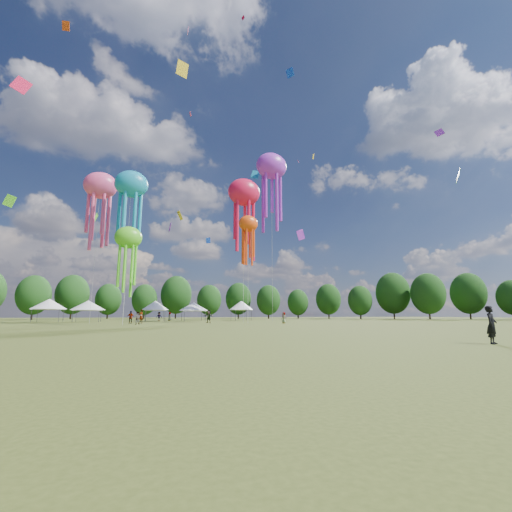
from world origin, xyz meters
name	(u,v)px	position (x,y,z in m)	size (l,w,h in m)	color
ground	(347,347)	(0.00, 0.00, 0.00)	(300.00, 300.00, 0.00)	#384416
observer_main	(492,325)	(6.52, -0.89, 0.79)	(0.57, 0.38, 1.57)	black
spectator_near	(137,318)	(-7.13, 33.61, 0.78)	(0.76, 0.59, 1.56)	gray
spectators_far	(197,317)	(2.40, 46.16, 0.87)	(29.42, 25.07, 1.93)	gray
festival_tents	(147,305)	(-5.35, 55.22, 2.87)	(39.57, 10.67, 4.02)	#47474C
show_kites	(219,198)	(4.88, 42.29, 20.56)	(34.96, 19.18, 32.63)	#1692BF
small_kites	(189,140)	(-0.61, 41.63, 29.64)	(64.90, 54.41, 44.57)	#1692BF
treeline	(154,289)	(-3.87, 62.51, 6.54)	(201.57, 95.24, 13.43)	#38281C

